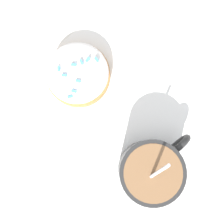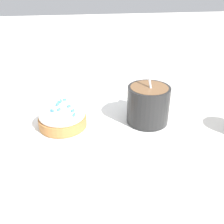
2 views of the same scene
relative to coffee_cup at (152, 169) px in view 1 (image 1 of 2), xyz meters
The scene contains 4 objects.
ground_plane 0.10m from the coffee_cup, ahead, with size 3.00×3.00×0.00m, color silver.
paper_napkin 0.10m from the coffee_cup, ahead, with size 0.29×0.27×0.00m.
coffee_cup is the anchor object (origin of this frame).
frosted_pastry 0.17m from the coffee_cup, ahead, with size 0.09×0.09×0.05m.
Camera 1 is at (-0.03, 0.02, 0.46)m, focal length 50.00 mm.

